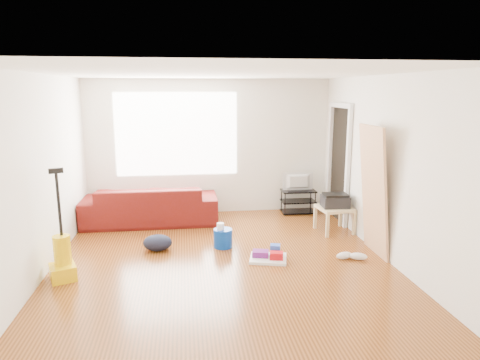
{
  "coord_description": "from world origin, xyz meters",
  "views": [
    {
      "loc": [
        -0.48,
        -5.43,
        2.29
      ],
      "look_at": [
        0.32,
        0.6,
        1.01
      ],
      "focal_mm": 32.0,
      "sensor_mm": 36.0,
      "label": 1
    }
  ],
  "objects": [
    {
      "name": "printer",
      "position": [
        1.95,
        1.06,
        0.53
      ],
      "size": [
        0.44,
        0.34,
        0.22
      ],
      "rotation": [
        0.0,
        0.0,
        -0.05
      ],
      "color": "black",
      "rests_on": "side_table"
    },
    {
      "name": "toilet_paper",
      "position": [
        0.03,
        0.58,
        0.19
      ],
      "size": [
        0.11,
        0.11,
        0.1
      ],
      "primitive_type": "cylinder",
      "color": "white",
      "rests_on": "bucket"
    },
    {
      "name": "side_table",
      "position": [
        1.95,
        1.06,
        0.35
      ],
      "size": [
        0.57,
        0.57,
        0.42
      ],
      "rotation": [
        0.0,
        0.0,
        0.12
      ],
      "color": "tan",
      "rests_on": "ground"
    },
    {
      "name": "tv_stand",
      "position": [
        1.65,
        2.22,
        0.23
      ],
      "size": [
        0.64,
        0.37,
        0.44
      ],
      "rotation": [
        0.0,
        0.0,
        -0.01
      ],
      "color": "black",
      "rests_on": "ground"
    },
    {
      "name": "sofa",
      "position": [
        -1.08,
        1.95,
        0.0
      ],
      "size": [
        2.3,
        0.9,
        0.67
      ],
      "primitive_type": "imported",
      "rotation": [
        0.0,
        0.0,
        3.14
      ],
      "color": "#531011",
      "rests_on": "ground"
    },
    {
      "name": "backpack",
      "position": [
        -0.89,
        0.58,
        0.0
      ],
      "size": [
        0.44,
        0.36,
        0.23
      ],
      "primitive_type": "ellipsoid",
      "rotation": [
        0.0,
        0.0,
        -0.06
      ],
      "color": "black",
      "rests_on": "ground"
    },
    {
      "name": "sneakers",
      "position": [
        1.78,
        -0.12,
        0.05
      ],
      "size": [
        0.45,
        0.23,
        0.1
      ],
      "rotation": [
        0.0,
        0.0,
        -0.2
      ],
      "color": "white",
      "rests_on": "ground"
    },
    {
      "name": "cleaning_tray",
      "position": [
        0.65,
        0.03,
        0.05
      ],
      "size": [
        0.58,
        0.5,
        0.18
      ],
      "rotation": [
        0.0,
        0.0,
        -0.24
      ],
      "color": "white",
      "rests_on": "ground"
    },
    {
      "name": "room",
      "position": [
        0.07,
        0.15,
        1.25
      ],
      "size": [
        4.51,
        5.01,
        2.51
      ],
      "color": "#542B0D",
      "rests_on": "ground"
    },
    {
      "name": "vacuum",
      "position": [
        -2.0,
        -0.23,
        0.26
      ],
      "size": [
        0.39,
        0.41,
        1.38
      ],
      "rotation": [
        0.0,
        0.0,
        0.38
      ],
      "color": "#E8BA06",
      "rests_on": "ground"
    },
    {
      "name": "bucket",
      "position": [
        0.06,
        0.59,
        0.0
      ],
      "size": [
        0.3,
        0.3,
        0.28
      ],
      "primitive_type": "cylinder",
      "rotation": [
        0.0,
        0.0,
        0.08
      ],
      "color": "#0637A8",
      "rests_on": "ground"
    },
    {
      "name": "tv",
      "position": [
        1.65,
        2.22,
        0.61
      ],
      "size": [
        0.58,
        0.08,
        0.33
      ],
      "primitive_type": "imported",
      "rotation": [
        0.0,
        0.0,
        3.14
      ],
      "color": "black",
      "rests_on": "tv_stand"
    },
    {
      "name": "door_panel",
      "position": [
        2.13,
        0.06,
        0.0
      ],
      "size": [
        0.23,
        0.73,
        1.83
      ],
      "primitive_type": "cube",
      "rotation": [
        0.0,
        -0.1,
        0.0
      ],
      "color": "tan",
      "rests_on": "ground"
    }
  ]
}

